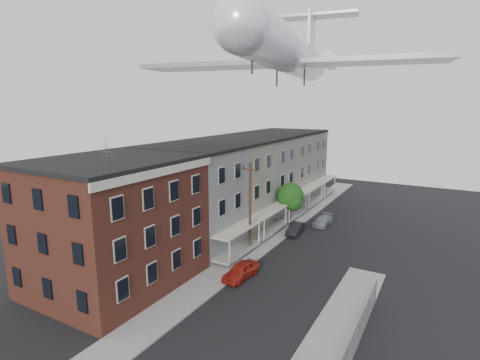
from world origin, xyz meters
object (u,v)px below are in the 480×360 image
object	(u,v)px
car_mid	(295,229)
car_far	(323,221)
street_tree	(291,197)
car_near	(241,271)
airplane	(290,53)
utility_pole	(250,206)

from	to	relation	value
car_mid	car_far	distance (m)	4.85
street_tree	car_mid	size ratio (longest dim) A/B	1.40
car_near	car_mid	size ratio (longest dim) A/B	1.07
car_far	airplane	xyz separation A→B (m)	(-1.69, -7.67, 18.58)
car_near	car_mid	world-z (taller)	car_near
street_tree	car_far	xyz separation A→B (m)	(3.47, 1.81, -2.88)
car_mid	airplane	world-z (taller)	airplane
utility_pole	car_mid	distance (m)	8.53
utility_pole	street_tree	world-z (taller)	utility_pole
car_near	car_far	xyz separation A→B (m)	(1.80, 17.13, -0.11)
car_far	airplane	world-z (taller)	airplane
utility_pole	car_near	xyz separation A→B (m)	(2.00, -5.39, -4.00)
street_tree	car_mid	distance (m)	4.25
car_near	car_mid	bearing A→B (deg)	94.91
car_mid	airplane	distance (m)	18.81
car_near	car_far	bearing A→B (deg)	88.91
car_near	airplane	world-z (taller)	airplane
airplane	utility_pole	bearing A→B (deg)	-117.38
car_near	airplane	bearing A→B (deg)	94.27
utility_pole	car_far	xyz separation A→B (m)	(3.80, 11.73, -4.11)
car_mid	airplane	bearing A→B (deg)	-92.98
airplane	car_mid	bearing A→B (deg)	91.91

